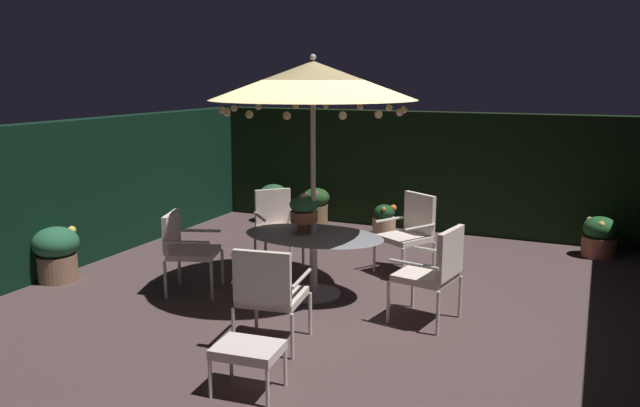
{
  "coord_description": "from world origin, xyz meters",
  "views": [
    {
      "loc": [
        2.71,
        -6.42,
        2.54
      ],
      "look_at": [
        -0.24,
        0.23,
        1.07
      ],
      "focal_mm": 35.44,
      "sensor_mm": 36.0,
      "label": 1
    }
  ],
  "objects_px": {
    "patio_chair_south": "(269,290)",
    "potted_plant_right_near": "(316,206)",
    "centerpiece_planter": "(304,210)",
    "patio_chair_east": "(276,222)",
    "patio_chair_northeast": "(411,228)",
    "potted_plant_front_corner": "(599,236)",
    "potted_plant_back_right": "(56,252)",
    "patio_umbrella": "(313,81)",
    "ottoman_footrest": "(248,351)",
    "patio_chair_southeast": "(186,245)",
    "patio_chair_north": "(435,268)",
    "potted_plant_back_center": "(384,220)",
    "patio_dining_table": "(313,248)",
    "potted_plant_left_near": "(274,202)"
  },
  "relations": [
    {
      "from": "patio_chair_south",
      "to": "potted_plant_left_near",
      "type": "distance_m",
      "value": 5.35
    },
    {
      "from": "potted_plant_right_near",
      "to": "potted_plant_front_corner",
      "type": "height_order",
      "value": "potted_plant_right_near"
    },
    {
      "from": "patio_chair_east",
      "to": "potted_plant_front_corner",
      "type": "bearing_deg",
      "value": 26.3
    },
    {
      "from": "patio_dining_table",
      "to": "potted_plant_right_near",
      "type": "bearing_deg",
      "value": 113.83
    },
    {
      "from": "patio_chair_northeast",
      "to": "patio_chair_east",
      "type": "relative_size",
      "value": 1.06
    },
    {
      "from": "patio_chair_southeast",
      "to": "ottoman_footrest",
      "type": "distance_m",
      "value": 2.66
    },
    {
      "from": "potted_plant_front_corner",
      "to": "potted_plant_left_near",
      "type": "bearing_deg",
      "value": 178.98
    },
    {
      "from": "ottoman_footrest",
      "to": "potted_plant_front_corner",
      "type": "height_order",
      "value": "potted_plant_front_corner"
    },
    {
      "from": "patio_chair_northeast",
      "to": "potted_plant_front_corner",
      "type": "relative_size",
      "value": 1.79
    },
    {
      "from": "patio_umbrella",
      "to": "patio_chair_south",
      "type": "distance_m",
      "value": 2.45
    },
    {
      "from": "patio_chair_north",
      "to": "patio_chair_south",
      "type": "bearing_deg",
      "value": -135.69
    },
    {
      "from": "patio_chair_northeast",
      "to": "potted_plant_back_center",
      "type": "height_order",
      "value": "patio_chair_northeast"
    },
    {
      "from": "ottoman_footrest",
      "to": "potted_plant_left_near",
      "type": "distance_m",
      "value": 6.2
    },
    {
      "from": "patio_dining_table",
      "to": "patio_chair_north",
      "type": "bearing_deg",
      "value": -10.15
    },
    {
      "from": "patio_chair_north",
      "to": "potted_plant_left_near",
      "type": "bearing_deg",
      "value": 137.05
    },
    {
      "from": "ottoman_footrest",
      "to": "potted_plant_back_center",
      "type": "relative_size",
      "value": 1.12
    },
    {
      "from": "patio_chair_north",
      "to": "potted_plant_front_corner",
      "type": "relative_size",
      "value": 1.77
    },
    {
      "from": "potted_plant_back_center",
      "to": "centerpiece_planter",
      "type": "bearing_deg",
      "value": -89.57
    },
    {
      "from": "patio_chair_east",
      "to": "potted_plant_left_near",
      "type": "distance_m",
      "value": 2.45
    },
    {
      "from": "patio_chair_east",
      "to": "potted_plant_front_corner",
      "type": "distance_m",
      "value": 4.61
    },
    {
      "from": "centerpiece_planter",
      "to": "potted_plant_left_near",
      "type": "height_order",
      "value": "centerpiece_planter"
    },
    {
      "from": "centerpiece_planter",
      "to": "potted_plant_back_right",
      "type": "relative_size",
      "value": 0.69
    },
    {
      "from": "patio_chair_south",
      "to": "potted_plant_right_near",
      "type": "bearing_deg",
      "value": 109.21
    },
    {
      "from": "patio_chair_southeast",
      "to": "potted_plant_back_center",
      "type": "height_order",
      "value": "patio_chair_southeast"
    },
    {
      "from": "patio_dining_table",
      "to": "patio_chair_east",
      "type": "relative_size",
      "value": 1.71
    },
    {
      "from": "patio_umbrella",
      "to": "potted_plant_back_right",
      "type": "distance_m",
      "value": 3.9
    },
    {
      "from": "centerpiece_planter",
      "to": "patio_chair_east",
      "type": "distance_m",
      "value": 1.52
    },
    {
      "from": "patio_chair_north",
      "to": "potted_plant_back_right",
      "type": "bearing_deg",
      "value": -173.31
    },
    {
      "from": "patio_dining_table",
      "to": "patio_chair_southeast",
      "type": "bearing_deg",
      "value": -160.45
    },
    {
      "from": "patio_dining_table",
      "to": "patio_chair_south",
      "type": "bearing_deg",
      "value": -81.34
    },
    {
      "from": "patio_chair_east",
      "to": "patio_chair_south",
      "type": "height_order",
      "value": "patio_chair_south"
    },
    {
      "from": "potted_plant_back_right",
      "to": "potted_plant_right_near",
      "type": "relative_size",
      "value": 1.04
    },
    {
      "from": "patio_chair_north",
      "to": "patio_chair_east",
      "type": "xyz_separation_m",
      "value": [
        -2.57,
        1.36,
        -0.04
      ]
    },
    {
      "from": "patio_chair_northeast",
      "to": "patio_chair_southeast",
      "type": "xyz_separation_m",
      "value": [
        -2.22,
        -1.81,
        -0.02
      ]
    },
    {
      "from": "patio_chair_northeast",
      "to": "potted_plant_left_near",
      "type": "distance_m",
      "value": 3.61
    },
    {
      "from": "patio_chair_northeast",
      "to": "ottoman_footrest",
      "type": "height_order",
      "value": "patio_chair_northeast"
    },
    {
      "from": "patio_dining_table",
      "to": "potted_plant_back_center",
      "type": "bearing_deg",
      "value": 92.66
    },
    {
      "from": "patio_chair_south",
      "to": "ottoman_footrest",
      "type": "distance_m",
      "value": 0.89
    },
    {
      "from": "centerpiece_planter",
      "to": "potted_plant_back_center",
      "type": "bearing_deg",
      "value": 90.43
    },
    {
      "from": "patio_chair_northeast",
      "to": "patio_chair_southeast",
      "type": "bearing_deg",
      "value": -140.8
    },
    {
      "from": "patio_umbrella",
      "to": "patio_chair_northeast",
      "type": "xyz_separation_m",
      "value": [
        0.79,
        1.31,
        -1.89
      ]
    },
    {
      "from": "patio_dining_table",
      "to": "potted_plant_back_center",
      "type": "height_order",
      "value": "patio_dining_table"
    },
    {
      "from": "patio_umbrella",
      "to": "patio_chair_southeast",
      "type": "bearing_deg",
      "value": -160.45
    },
    {
      "from": "patio_dining_table",
      "to": "patio_chair_east",
      "type": "bearing_deg",
      "value": 134.33
    },
    {
      "from": "potted_plant_back_right",
      "to": "centerpiece_planter",
      "type": "bearing_deg",
      "value": 14.98
    },
    {
      "from": "patio_chair_north",
      "to": "patio_chair_southeast",
      "type": "height_order",
      "value": "patio_chair_north"
    },
    {
      "from": "ottoman_footrest",
      "to": "potted_plant_left_near",
      "type": "relative_size",
      "value": 0.86
    },
    {
      "from": "patio_chair_north",
      "to": "patio_chair_northeast",
      "type": "height_order",
      "value": "patio_chair_northeast"
    },
    {
      "from": "patio_chair_northeast",
      "to": "patio_chair_south",
      "type": "bearing_deg",
      "value": -101.3
    },
    {
      "from": "patio_umbrella",
      "to": "potted_plant_front_corner",
      "type": "xyz_separation_m",
      "value": [
        3.06,
        3.13,
        -2.19
      ]
    }
  ]
}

